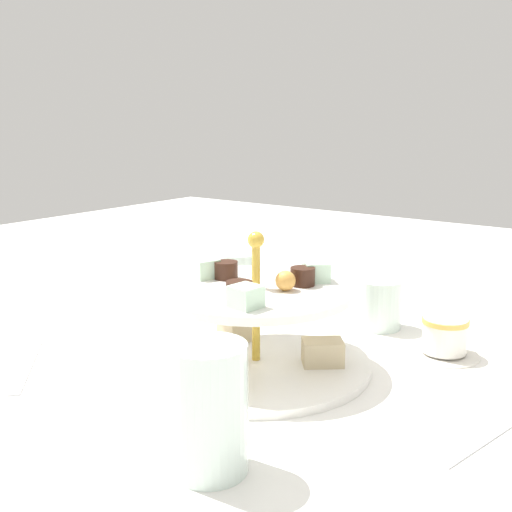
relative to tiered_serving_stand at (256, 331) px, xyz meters
name	(u,v)px	position (x,y,z in m)	size (l,w,h in m)	color
ground_plane	(256,367)	(0.00, 0.00, -0.05)	(2.40, 2.40, 0.00)	white
tiered_serving_stand	(256,331)	(0.00, 0.00, 0.00)	(0.28, 0.28, 0.17)	white
water_glass_tall_right	(208,408)	(0.21, 0.10, 0.01)	(0.07, 0.07, 0.12)	silver
water_glass_short_left	(379,304)	(-0.23, 0.05, -0.01)	(0.06, 0.06, 0.07)	silver
teacup_with_saucer	(444,338)	(-0.17, 0.17, -0.02)	(0.09, 0.09, 0.05)	white
butter_knife_left	(27,365)	(0.17, -0.23, -0.05)	(0.17, 0.01, 0.00)	silver
butter_knife_right	(490,434)	(0.00, 0.28, -0.05)	(0.17, 0.01, 0.00)	silver
water_glass_mid_back	(239,284)	(-0.15, -0.14, 0.00)	(0.06, 0.06, 0.10)	silver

